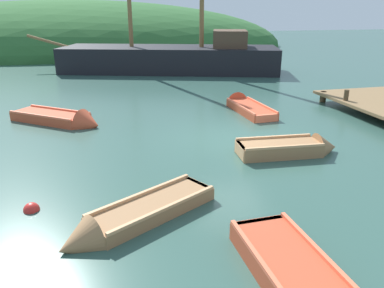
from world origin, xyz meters
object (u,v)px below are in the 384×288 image
object	(u,v)px
sailing_ship	(172,62)
rowboat_outer_left	(63,120)
buoy_red	(32,210)
rowboat_center	(131,220)
rowboat_portside	(245,107)
rowboat_far	(292,150)

from	to	relation	value
sailing_ship	rowboat_outer_left	size ratio (longest dim) A/B	4.66
rowboat_outer_left	buoy_red	xyz separation A→B (m)	(-0.16, -6.66, -0.11)
rowboat_outer_left	rowboat_center	bearing A→B (deg)	-38.34
rowboat_portside	buoy_red	bearing A→B (deg)	129.47
rowboat_portside	rowboat_outer_left	world-z (taller)	rowboat_outer_left
rowboat_portside	buoy_red	distance (m)	10.32
sailing_ship	rowboat_center	world-z (taller)	sailing_ship
rowboat_portside	sailing_ship	bearing A→B (deg)	2.81
sailing_ship	rowboat_far	world-z (taller)	sailing_ship
sailing_ship	rowboat_outer_left	distance (m)	13.02
sailing_ship	rowboat_far	bearing A→B (deg)	109.51
rowboat_outer_left	buoy_red	world-z (taller)	rowboat_outer_left
sailing_ship	rowboat_portside	bearing A→B (deg)	113.24
sailing_ship	rowboat_portside	size ratio (longest dim) A/B	4.71
rowboat_center	rowboat_far	size ratio (longest dim) A/B	1.12
rowboat_portside	rowboat_far	bearing A→B (deg)	171.22
rowboat_far	rowboat_outer_left	size ratio (longest dim) A/B	0.85
sailing_ship	buoy_red	size ratio (longest dim) A/B	49.55
rowboat_center	rowboat_portside	world-z (taller)	rowboat_portside
rowboat_outer_left	rowboat_far	bearing A→B (deg)	2.10
rowboat_center	rowboat_far	world-z (taller)	rowboat_far
rowboat_center	buoy_red	bearing A→B (deg)	-56.35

